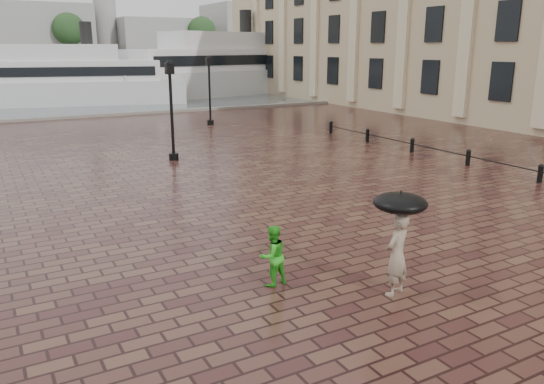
% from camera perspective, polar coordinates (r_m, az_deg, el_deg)
% --- Properties ---
extents(ground, '(300.00, 300.00, 0.00)m').
position_cam_1_polar(ground, '(11.67, -2.11, -10.42)').
color(ground, '#351918').
rests_on(ground, ground).
extents(harbour_water, '(240.00, 240.00, 0.00)m').
position_cam_1_polar(harbour_water, '(101.63, -26.78, 10.86)').
color(harbour_water, '#464E55').
rests_on(harbour_water, ground).
extents(quay_edge, '(80.00, 0.60, 0.30)m').
position_cam_1_polar(quay_edge, '(41.97, -22.47, 7.23)').
color(quay_edge, slate).
rests_on(quay_edge, ground).
extents(distant_skyline, '(102.50, 22.00, 33.00)m').
position_cam_1_polar(distant_skyline, '(167.99, -11.07, 16.54)').
color(distant_skyline, gray).
rests_on(distant_skyline, ground).
extents(bollard_row, '(0.22, 21.22, 0.73)m').
position_cam_1_polar(bollard_row, '(25.00, 20.36, 3.59)').
color(bollard_row, black).
rests_on(bollard_row, ground).
extents(street_lamps, '(21.44, 14.44, 4.40)m').
position_cam_1_polar(street_lamps, '(27.23, -22.27, 8.41)').
color(street_lamps, black).
rests_on(street_lamps, ground).
extents(adult_pedestrian, '(0.75, 0.60, 1.78)m').
position_cam_1_polar(adult_pedestrian, '(11.41, 13.28, -6.58)').
color(adult_pedestrian, gray).
rests_on(adult_pedestrian, ground).
extents(child_pedestrian, '(0.73, 0.61, 1.37)m').
position_cam_1_polar(child_pedestrian, '(11.61, 0.04, -6.87)').
color(child_pedestrian, green).
rests_on(child_pedestrian, ground).
extents(ferry_near, '(22.80, 10.34, 7.27)m').
position_cam_1_polar(ferry_near, '(52.58, -21.91, 11.10)').
color(ferry_near, '#BCBCBC').
rests_on(ferry_near, ground).
extents(ferry_far, '(28.40, 13.33, 9.06)m').
position_cam_1_polar(ferry_far, '(60.20, -5.24, 13.02)').
color(ferry_far, '#BCBCBC').
rests_on(ferry_far, ground).
extents(umbrella, '(1.10, 1.10, 1.17)m').
position_cam_1_polar(umbrella, '(11.05, 13.63, -1.16)').
color(umbrella, black).
rests_on(umbrella, ground).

